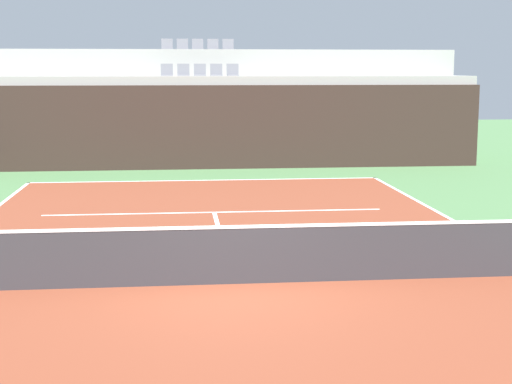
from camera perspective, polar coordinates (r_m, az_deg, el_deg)
The scene contains 11 objects.
ground_plane at distance 12.66m, azimuth -1.67°, elevation -6.84°, with size 80.00×80.00×0.00m, color #477042.
court_surface at distance 12.66m, azimuth -1.67°, elevation -6.81°, with size 11.00×24.00×0.01m, color brown.
baseline_far at distance 24.35m, azimuth -3.75°, elevation 0.87°, with size 11.00×0.10×0.00m, color white.
service_line_far at distance 18.88m, azimuth -3.11°, elevation -1.50°, with size 8.26×0.10×0.00m, color white.
centre_service_line at distance 15.75m, azimuth -2.53°, elevation -3.62°, with size 0.10×6.40×0.00m, color white.
back_wall at distance 27.13m, azimuth -4.02°, elevation 4.78°, with size 19.91×0.30×2.92m, color #33231E.
stands_tier_lower at distance 28.47m, azimuth -4.11°, elevation 5.29°, with size 19.91×2.40×3.23m, color #9E9E99.
stands_tier_upper at distance 30.84m, azimuth -4.27°, elevation 6.50°, with size 19.91×2.40×4.22m, color #9E9E99.
seating_row_lower at distance 28.50m, azimuth -4.16°, elevation 8.80°, with size 2.84×0.44×0.44m.
seating_row_upper at distance 30.92m, azimuth -4.32°, elevation 10.64°, with size 2.84×0.44×0.44m.
tennis_net at distance 12.53m, azimuth -1.68°, elevation -4.60°, with size 11.08×0.08×1.07m.
Camera 1 is at (-0.89, -12.14, 3.46)m, focal length 54.18 mm.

